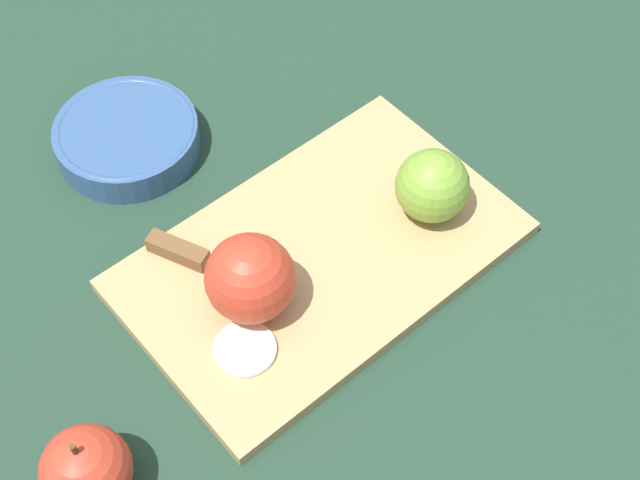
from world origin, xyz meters
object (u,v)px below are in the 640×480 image
at_px(apple_half_left, 432,186).
at_px(apple_half_right, 250,278).
at_px(knife, 186,254).
at_px(apple_whole, 86,470).
at_px(bowl, 127,136).

xyz_separation_m(apple_half_left, apple_half_right, (0.21, -0.01, 0.01)).
xyz_separation_m(apple_half_left, knife, (0.24, -0.09, -0.03)).
height_order(apple_half_left, apple_half_right, apple_half_right).
bearing_deg(apple_whole, knife, -139.86).
bearing_deg(apple_half_right, knife, -158.71).
distance_m(apple_half_left, knife, 0.26).
relative_size(apple_half_left, knife, 0.55).
distance_m(apple_whole, bowl, 0.39).
bearing_deg(apple_whole, apple_half_right, -161.12).
xyz_separation_m(knife, bowl, (-0.03, -0.18, -0.00)).
distance_m(knife, apple_whole, 0.24).
relative_size(knife, apple_whole, 1.54).
xyz_separation_m(apple_half_right, bowl, (0.00, -0.26, -0.04)).
height_order(apple_whole, bowl, apple_whole).
bearing_deg(knife, bowl, 141.85).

